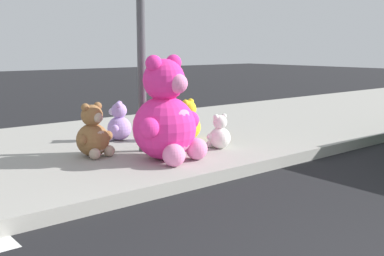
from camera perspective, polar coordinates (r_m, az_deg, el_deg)
The scene contains 7 objects.
sidewalk at distance 6.57m, azimuth -17.17°, elevation -3.37°, with size 28.00×4.40×0.15m, color #9E9B93.
sign_pole at distance 6.17m, azimuth -6.25°, elevation 12.76°, with size 0.56×0.11×3.20m.
plush_pink_large at distance 5.73m, azimuth -3.09°, elevation 1.17°, with size 0.98×0.90×1.29m.
plush_yellow at distance 7.03m, azimuth -0.60°, elevation 0.58°, with size 0.44×0.44×0.61m.
plush_white at distance 6.43m, azimuth 3.35°, elevation -0.80°, with size 0.37×0.33×0.48m.
plush_brown at distance 6.07m, azimuth -11.89°, elevation -0.84°, with size 0.53×0.48×0.69m.
plush_lavender at distance 7.07m, azimuth -8.99°, elevation 0.41°, with size 0.42×0.41×0.58m.
Camera 1 is at (-2.40, -0.75, 1.53)m, focal length 43.76 mm.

